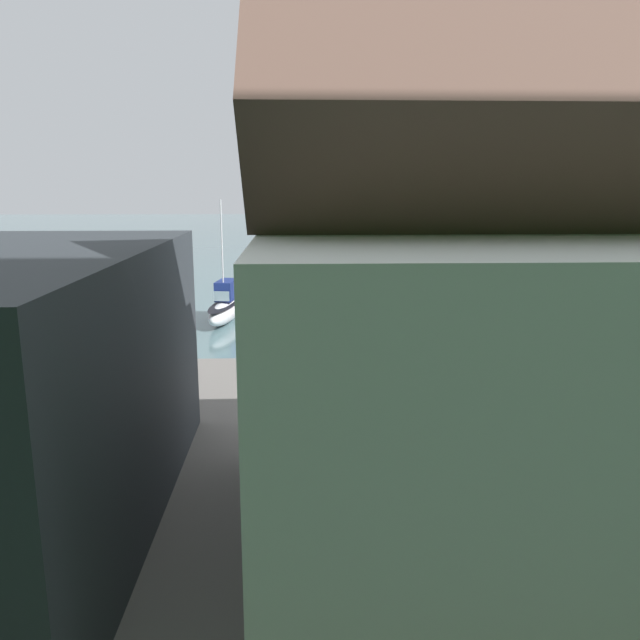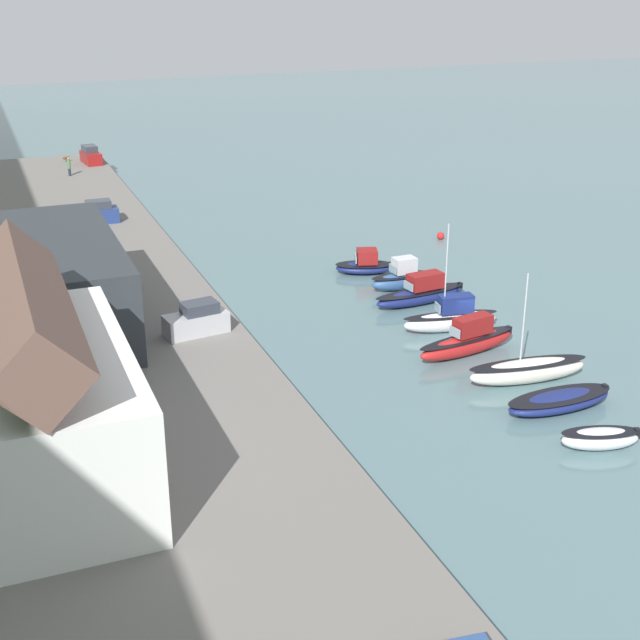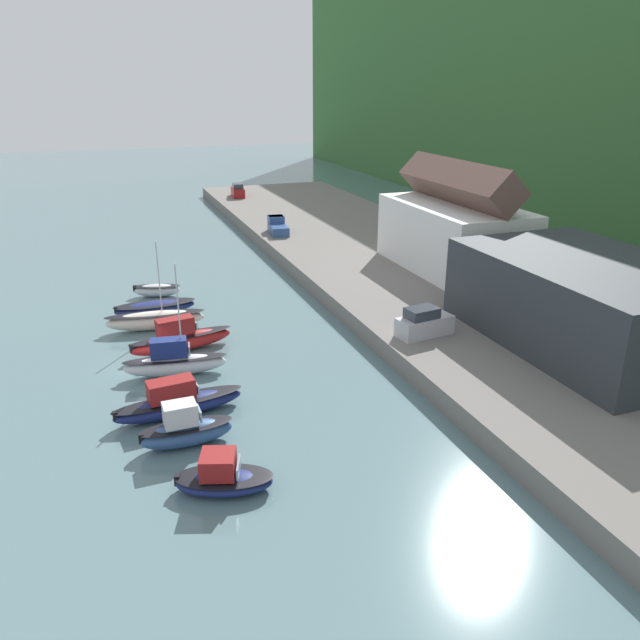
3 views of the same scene
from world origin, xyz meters
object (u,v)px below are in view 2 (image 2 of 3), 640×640
object	(u,v)px
moored_boat_0	(600,438)
mooring_buoy_0	(441,236)
moored_boat_7	(365,265)
moored_boat_6	(402,278)
person_on_quay	(69,166)
moored_boat_3	(468,341)
parked_car_1	(91,156)
moored_boat_1	(559,401)
moored_boat_2	(528,370)
parked_car_2	(96,213)
dog_on_quay	(66,158)
moored_boat_4	(451,318)
moored_boat_5	(421,293)
parked_car_3	(197,320)

from	to	relation	value
moored_boat_0	mooring_buoy_0	size ratio (longest dim) A/B	6.50
moored_boat_7	moored_boat_6	bearing A→B (deg)	-148.75
person_on_quay	moored_boat_3	bearing A→B (deg)	-162.28
parked_car_1	moored_boat_1	bearing A→B (deg)	96.34
parked_car_1	moored_boat_2	bearing A→B (deg)	97.27
moored_boat_7	parked_car_2	distance (m)	27.15
moored_boat_3	dog_on_quay	world-z (taller)	moored_boat_3
parked_car_1	dog_on_quay	xyz separation A→B (m)	(2.16, 2.78, -0.46)
mooring_buoy_0	moored_boat_2	bearing A→B (deg)	161.14
moored_boat_0	dog_on_quay	bearing A→B (deg)	28.97
moored_boat_1	dog_on_quay	distance (m)	78.44
moored_boat_1	moored_boat_7	bearing A→B (deg)	-0.27
moored_boat_4	parked_car_2	world-z (taller)	moored_boat_4
moored_boat_1	dog_on_quay	size ratio (longest dim) A/B	8.00
moored_boat_4	person_on_quay	bearing A→B (deg)	27.73
moored_boat_6	parked_car_1	bearing A→B (deg)	16.89
moored_boat_4	parked_car_2	size ratio (longest dim) A/B	1.88
moored_boat_3	moored_boat_5	world-z (taller)	moored_boat_3
moored_boat_6	parked_car_3	xyz separation A→B (m)	(-6.53, 18.44, 1.46)
parked_car_1	moored_boat_0	bearing A→B (deg)	95.14
moored_boat_2	parked_car_1	world-z (taller)	moored_boat_2
dog_on_quay	mooring_buoy_0	bearing A→B (deg)	28.57
moored_boat_7	parked_car_1	world-z (taller)	parked_car_1
parked_car_2	parked_car_3	bearing A→B (deg)	-175.27
parked_car_1	mooring_buoy_0	world-z (taller)	parked_car_1
moored_boat_2	mooring_buoy_0	distance (m)	31.29
parked_car_3	person_on_quay	bearing A→B (deg)	-6.20
moored_boat_2	person_on_quay	bearing A→B (deg)	23.39
dog_on_quay	moored_boat_7	bearing A→B (deg)	14.74
moored_boat_2	mooring_buoy_0	size ratio (longest dim) A/B	11.42
parked_car_2	dog_on_quay	size ratio (longest dim) A/B	4.79
moored_boat_4	dog_on_quay	size ratio (longest dim) A/B	9.01
moored_boat_1	moored_boat_2	size ratio (longest dim) A/B	0.87
parked_car_3	parked_car_1	bearing A→B (deg)	-9.73
moored_boat_7	parked_car_3	xyz separation A→B (m)	(-11.31, 17.35, 1.70)
moored_boat_0	parked_car_1	world-z (taller)	parked_car_1
moored_boat_1	person_on_quay	world-z (taller)	person_on_quay
moored_boat_5	dog_on_quay	xyz separation A→B (m)	(57.38, 19.77, 1.10)
moored_boat_3	moored_boat_5	size ratio (longest dim) A/B	0.99
moored_boat_1	moored_boat_7	size ratio (longest dim) A/B	1.31
parked_car_1	parked_car_3	world-z (taller)	same
parked_car_3	moored_boat_4	bearing A→B (deg)	-106.96
moored_boat_0	moored_boat_5	distance (m)	23.37
moored_boat_0	parked_car_2	world-z (taller)	parked_car_2
moored_boat_4	mooring_buoy_0	bearing A→B (deg)	-19.09
dog_on_quay	moored_boat_0	bearing A→B (deg)	6.69
moored_boat_6	mooring_buoy_0	bearing A→B (deg)	-42.31
parked_car_3	mooring_buoy_0	distance (m)	33.36
moored_boat_3	mooring_buoy_0	bearing A→B (deg)	-34.71
moored_boat_7	mooring_buoy_0	distance (m)	12.60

